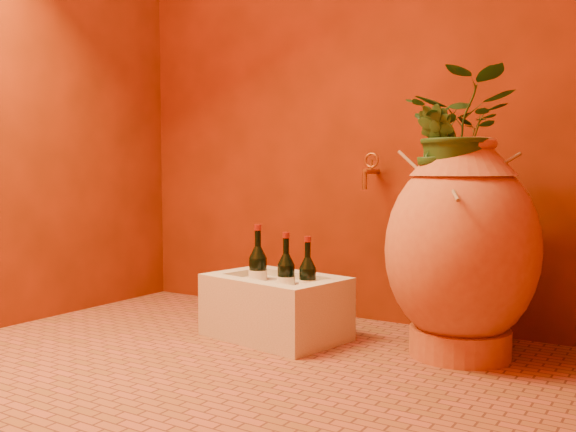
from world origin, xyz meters
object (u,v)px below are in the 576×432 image
Objects in this scene: amphora at (461,249)px; wine_bottle_b at (258,273)px; wine_bottle_a at (286,280)px; wine_bottle_c at (308,283)px; stone_basin at (276,308)px; wall_tap at (370,169)px.

wine_bottle_b is at bearing -171.32° from amphora.
wine_bottle_a is 0.10m from wine_bottle_c.
stone_basin is (-0.76, -0.16, -0.29)m from amphora.
wall_tap reaches higher than wine_bottle_a.
amphora is at bearing 11.57° from stone_basin.
stone_basin is 3.69× the size of wall_tap.
wine_bottle_b is 1.98× the size of wall_tap.
amphora reaches higher than stone_basin.
wine_bottle_a reaches higher than stone_basin.
amphora is 4.95× the size of wall_tap.
wine_bottle_c is (0.27, -0.03, -0.01)m from wine_bottle_b.
wine_bottle_b reaches higher than wine_bottle_c.
wine_bottle_a is at bearing -166.89° from amphora.
wall_tap is at bearing 68.67° from wine_bottle_a.
wine_bottle_c is at bearing -5.37° from wine_bottle_b.
amphora is 0.64m from wine_bottle_c.
wall_tap is (0.34, 0.42, 0.46)m from wine_bottle_b.
wine_bottle_c is at bearing -165.20° from amphora.
wine_bottle_c is 1.77× the size of wall_tap.
amphora is 0.67m from wall_tap.
wine_bottle_a reaches higher than wine_bottle_c.
wall_tap reaches higher than wine_bottle_c.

